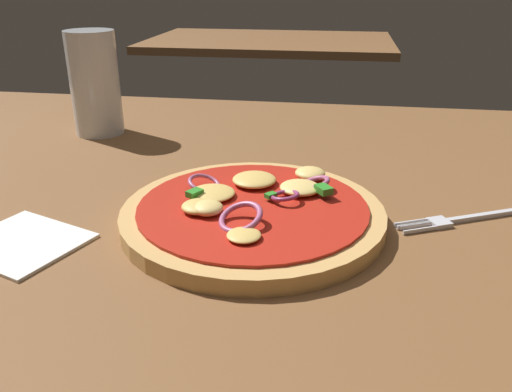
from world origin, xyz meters
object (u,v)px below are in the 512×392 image
object	(u,v)px
napkin	(22,242)
beer_glass	(95,88)
pizza	(253,212)
fork	(468,218)

from	to	relation	value
napkin	beer_glass	bearing A→B (deg)	102.83
napkin	pizza	bearing A→B (deg)	21.13
fork	beer_glass	bearing A→B (deg)	155.30
fork	napkin	bearing A→B (deg)	-164.54
fork	beer_glass	size ratio (longest dim) A/B	1.06
napkin	fork	bearing A→B (deg)	15.46
beer_glass	napkin	world-z (taller)	beer_glass
pizza	beer_glass	xyz separation A→B (m)	(-0.28, 0.26, 0.06)
fork	beer_glass	xyz separation A→B (m)	(-0.49, 0.23, 0.07)
fork	napkin	distance (m)	0.43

